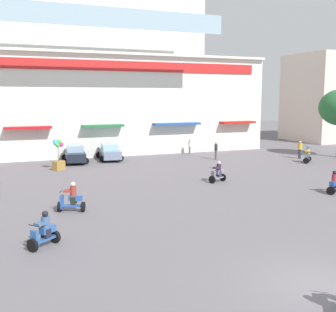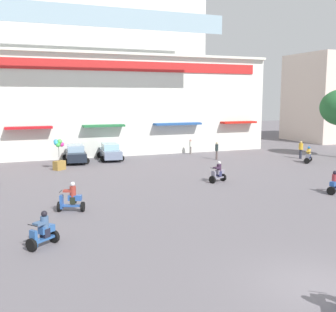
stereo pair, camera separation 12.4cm
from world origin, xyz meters
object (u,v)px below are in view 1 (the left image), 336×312
object	(u,v)px
scooter_rider_9	(307,156)
pedestrian_3	(300,149)
scooter_rider_0	(334,184)
pedestrian_2	(216,149)
balloon_vendor_cart	(58,155)
parked_car_1	(109,152)
scooter_rider_3	(72,199)
scooter_rider_4	(218,173)
parked_car_0	(75,154)
scooter_rider_5	(44,232)
pedestrian_1	(190,146)

from	to	relation	value
scooter_rider_9	pedestrian_3	distance (m)	2.54
scooter_rider_0	pedestrian_2	bearing A→B (deg)	91.39
scooter_rider_9	pedestrian_3	world-z (taller)	pedestrian_3
scooter_rider_0	balloon_vendor_cart	world-z (taller)	balloon_vendor_cart
parked_car_1	balloon_vendor_cart	distance (m)	6.50
scooter_rider_0	scooter_rider_3	bearing A→B (deg)	173.54
scooter_rider_4	pedestrian_2	size ratio (longest dim) A/B	0.87
scooter_rider_0	scooter_rider_3	size ratio (longest dim) A/B	0.92
parked_car_0	pedestrian_2	world-z (taller)	pedestrian_2
pedestrian_2	pedestrian_3	world-z (taller)	pedestrian_3
parked_car_0	scooter_rider_5	world-z (taller)	parked_car_0
parked_car_1	pedestrian_1	xyz separation A→B (m)	(8.69, 0.67, 0.12)
scooter_rider_9	parked_car_0	bearing A→B (deg)	158.23
scooter_rider_4	pedestrian_1	distance (m)	14.19
scooter_rider_3	pedestrian_3	xyz separation A→B (m)	(23.36, 10.72, 0.31)
scooter_rider_3	scooter_rider_4	size ratio (longest dim) A/B	1.06
scooter_rider_9	balloon_vendor_cart	size ratio (longest dim) A/B	0.59
scooter_rider_3	pedestrian_2	bearing A→B (deg)	40.21
pedestrian_2	balloon_vendor_cart	xyz separation A→B (m)	(-14.61, -0.22, 0.24)
parked_car_0	scooter_rider_5	bearing A→B (deg)	-101.89
scooter_rider_4	pedestrian_1	world-z (taller)	pedestrian_1
scooter_rider_3	balloon_vendor_cart	size ratio (longest dim) A/B	0.62
parked_car_1	scooter_rider_0	xyz separation A→B (m)	(9.80, -18.53, -0.18)
parked_car_1	balloon_vendor_cart	xyz separation A→B (m)	(-5.17, -3.92, 0.46)
parked_car_1	pedestrian_1	distance (m)	8.72
scooter_rider_0	scooter_rider_5	size ratio (longest dim) A/B	0.99
scooter_rider_3	scooter_rider_5	xyz separation A→B (m)	(-1.76, -4.74, -0.05)
scooter_rider_0	scooter_rider_5	world-z (taller)	scooter_rider_5
parked_car_0	pedestrian_2	xyz separation A→B (m)	(12.77, -3.24, 0.20)
scooter_rider_9	scooter_rider_5	bearing A→B (deg)	-151.36
scooter_rider_0	pedestrian_3	world-z (taller)	pedestrian_3
pedestrian_1	pedestrian_3	size ratio (longest dim) A/B	0.91
scooter_rider_4	scooter_rider_5	bearing A→B (deg)	-145.43
parked_car_1	scooter_rider_3	xyz separation A→B (m)	(-5.98, -16.74, -0.12)
scooter_rider_3	balloon_vendor_cart	world-z (taller)	balloon_vendor_cart
scooter_rider_3	scooter_rider_5	distance (m)	5.06
parked_car_0	pedestrian_1	size ratio (longest dim) A/B	2.88
pedestrian_3	scooter_rider_4	bearing A→B (deg)	-151.47
scooter_rider_0	scooter_rider_4	xyz separation A→B (m)	(-5.15, 5.60, 0.03)
pedestrian_1	pedestrian_2	distance (m)	4.43
parked_car_0	parked_car_1	size ratio (longest dim) A/B	0.99
scooter_rider_4	scooter_rider_9	distance (m)	12.57
scooter_rider_5	balloon_vendor_cart	bearing A→B (deg)	81.63
parked_car_1	scooter_rider_3	distance (m)	17.78
pedestrian_3	balloon_vendor_cart	bearing A→B (deg)	174.69
scooter_rider_0	pedestrian_1	world-z (taller)	pedestrian_1
parked_car_0	pedestrian_1	distance (m)	12.07
scooter_rider_0	pedestrian_3	xyz separation A→B (m)	(7.57, 12.51, 0.38)
scooter_rider_4	pedestrian_1	xyz separation A→B (m)	(4.04, 13.60, 0.27)
scooter_rider_0	pedestrian_3	bearing A→B (deg)	58.82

